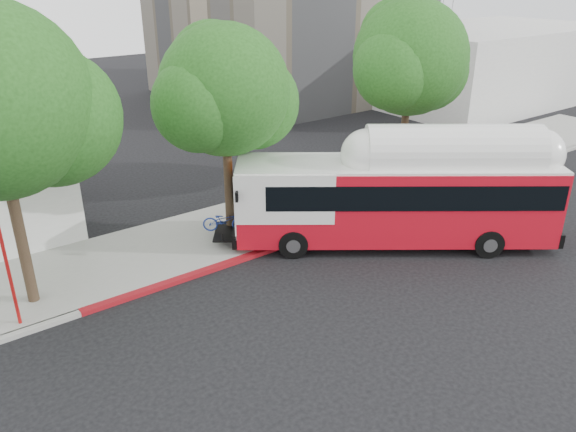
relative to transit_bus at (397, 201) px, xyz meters
name	(u,v)px	position (x,y,z in m)	size (l,w,h in m)	color
ground	(344,289)	(-4.05, -1.50, -1.85)	(120.00, 120.00, 0.00)	black
sidewalk	(245,225)	(-4.05, 5.00, -1.78)	(60.00, 5.00, 0.15)	gray
curb_strip	(279,246)	(-4.05, 2.40, -1.78)	(60.00, 0.30, 0.15)	gray
red_curb_segment	(214,268)	(-7.05, 2.40, -1.77)	(10.00, 0.32, 0.16)	maroon
street_tree_left	(10,106)	(-12.57, 4.06, 4.75)	(6.67, 5.80, 9.74)	#2D2116
street_tree_mid	(233,94)	(-4.64, 4.56, 4.05)	(5.75, 5.00, 8.62)	#2D2116
street_tree_right	(415,62)	(5.39, 4.36, 4.40)	(6.21, 5.40, 9.18)	#2D2116
horizon_block	(486,64)	(25.95, 14.50, 1.15)	(20.00, 12.00, 6.00)	silver
transit_bus	(397,201)	(0.00, 0.00, 0.00)	(12.18, 9.78, 3.97)	red
signal_pole	(9,273)	(-13.75, 2.86, 0.10)	(0.11, 0.36, 3.81)	#AD1312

